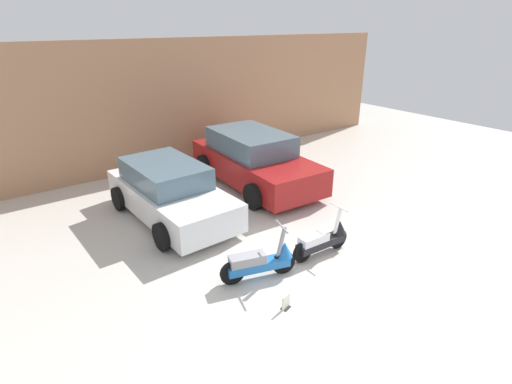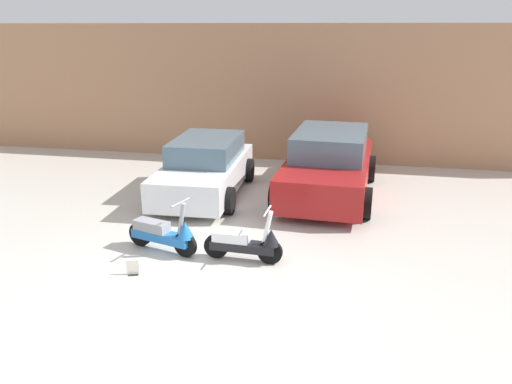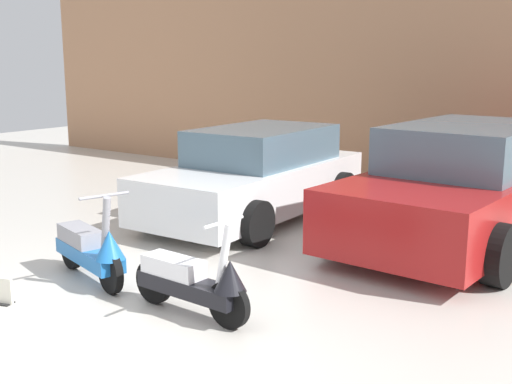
{
  "view_description": "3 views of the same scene",
  "coord_description": "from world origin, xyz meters",
  "px_view_note": "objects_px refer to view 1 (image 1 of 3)",
  "views": [
    {
      "loc": [
        -4.54,
        -3.82,
        4.37
      ],
      "look_at": [
        0.4,
        2.91,
        0.76
      ],
      "focal_mm": 28.0,
      "sensor_mm": 36.0,
      "label": 1
    },
    {
      "loc": [
        2.35,
        -6.55,
        3.82
      ],
      "look_at": [
        0.49,
        2.73,
        0.66
      ],
      "focal_mm": 35.0,
      "sensor_mm": 36.0,
      "label": 2
    },
    {
      "loc": [
        4.34,
        -3.15,
        2.31
      ],
      "look_at": [
        0.21,
        2.58,
        0.84
      ],
      "focal_mm": 45.0,
      "sensor_mm": 36.0,
      "label": 3
    }
  ],
  "objects_px": {
    "placard_near_left_scooter": "(286,302)",
    "scooter_front_right": "(323,239)",
    "scooter_front_left": "(262,261)",
    "car_rear_center": "(254,160)",
    "car_rear_left": "(170,192)"
  },
  "relations": [
    {
      "from": "car_rear_left",
      "to": "scooter_front_left",
      "type": "bearing_deg",
      "value": 2.23
    },
    {
      "from": "car_rear_left",
      "to": "car_rear_center",
      "type": "distance_m",
      "value": 2.92
    },
    {
      "from": "scooter_front_left",
      "to": "scooter_front_right",
      "type": "relative_size",
      "value": 1.02
    },
    {
      "from": "scooter_front_left",
      "to": "car_rear_center",
      "type": "distance_m",
      "value": 4.66
    },
    {
      "from": "scooter_front_left",
      "to": "car_rear_left",
      "type": "height_order",
      "value": "car_rear_left"
    },
    {
      "from": "scooter_front_left",
      "to": "car_rear_center",
      "type": "height_order",
      "value": "car_rear_center"
    },
    {
      "from": "placard_near_left_scooter",
      "to": "car_rear_left",
      "type": "bearing_deg",
      "value": 90.63
    },
    {
      "from": "scooter_front_left",
      "to": "car_rear_center",
      "type": "bearing_deg",
      "value": 71.76
    },
    {
      "from": "placard_near_left_scooter",
      "to": "scooter_front_left",
      "type": "bearing_deg",
      "value": 78.08
    },
    {
      "from": "scooter_front_left",
      "to": "car_rear_left",
      "type": "bearing_deg",
      "value": 110.31
    },
    {
      "from": "scooter_front_left",
      "to": "car_rear_center",
      "type": "relative_size",
      "value": 0.31
    },
    {
      "from": "scooter_front_left",
      "to": "car_rear_left",
      "type": "relative_size",
      "value": 0.36
    },
    {
      "from": "scooter_front_right",
      "to": "car_rear_left",
      "type": "distance_m",
      "value": 3.8
    },
    {
      "from": "placard_near_left_scooter",
      "to": "scooter_front_right",
      "type": "bearing_deg",
      "value": 26.51
    },
    {
      "from": "car_rear_center",
      "to": "scooter_front_left",
      "type": "bearing_deg",
      "value": -31.47
    }
  ]
}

